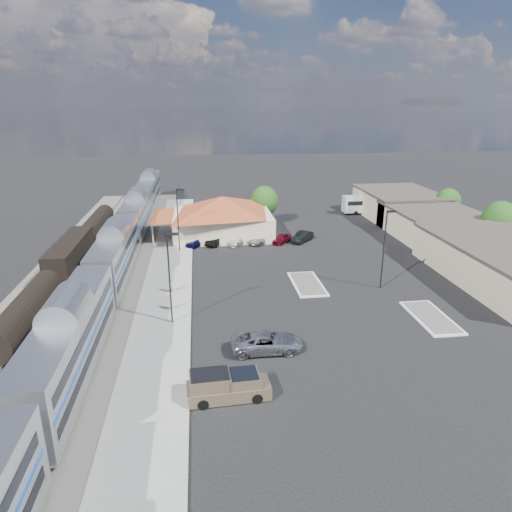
{
  "coord_description": "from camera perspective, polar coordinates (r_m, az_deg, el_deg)",
  "views": [
    {
      "loc": [
        -8.0,
        -45.69,
        20.01
      ],
      "look_at": [
        -1.61,
        4.75,
        2.8
      ],
      "focal_mm": 32.0,
      "sensor_mm": 36.0,
      "label": 1
    }
  ],
  "objects": [
    {
      "name": "parked_car_b",
      "position": [
        67.42,
        -4.87,
        2.01
      ],
      "size": [
        3.89,
        4.39,
        1.44
      ],
      "primitive_type": "imported",
      "rotation": [
        0.0,
        0.0,
        -0.66
      ],
      "color": "black",
      "rests_on": "ground"
    },
    {
      "name": "coach_bus",
      "position": [
        88.92,
        14.14,
        6.42
      ],
      "size": [
        10.6,
        2.44,
        3.39
      ],
      "rotation": [
        0.0,
        0.0,
        1.58
      ],
      "color": "white",
      "rests_on": "ground"
    },
    {
      "name": "railbed",
      "position": [
        58.74,
        -19.55,
        -2.29
      ],
      "size": [
        16.0,
        100.0,
        0.12
      ],
      "primitive_type": "cube",
      "color": "#4C4944",
      "rests_on": "ground"
    },
    {
      "name": "lamp_plat_n",
      "position": [
        63.48,
        -9.68,
        5.07
      ],
      "size": [
        1.08,
        0.25,
        9.0
      ],
      "color": "black",
      "rests_on": "ground"
    },
    {
      "name": "freight_cars",
      "position": [
        60.68,
        -22.13,
        -0.06
      ],
      "size": [
        2.8,
        46.0,
        4.0
      ],
      "color": "black",
      "rests_on": "ground"
    },
    {
      "name": "person_b",
      "position": [
        50.86,
        -10.71,
        -3.61
      ],
      "size": [
        0.67,
        0.83,
        1.62
      ],
      "primitive_type": "imported",
      "rotation": [
        0.0,
        0.0,
        -1.64
      ],
      "color": "silver",
      "rests_on": "platform"
    },
    {
      "name": "buildings_east",
      "position": [
        72.16,
        23.02,
        2.96
      ],
      "size": [
        14.4,
        51.4,
        4.8
      ],
      "color": "#C6B28C",
      "rests_on": "ground"
    },
    {
      "name": "tree_depot",
      "position": [
        78.14,
        1.04,
        6.89
      ],
      "size": [
        4.71,
        4.71,
        6.63
      ],
      "color": "#382314",
      "rests_on": "ground"
    },
    {
      "name": "tree_east_b",
      "position": [
        73.09,
        28.17,
        3.99
      ],
      "size": [
        4.94,
        4.94,
        6.96
      ],
      "color": "#382314",
      "rests_on": "ground"
    },
    {
      "name": "parked_car_e",
      "position": [
        68.18,
        3.23,
        2.18
      ],
      "size": [
        3.59,
        3.98,
        1.31
      ],
      "primitive_type": "imported",
      "rotation": [
        0.0,
        0.0,
        -0.67
      ],
      "color": "maroon",
      "rests_on": "ground"
    },
    {
      "name": "parked_car_d",
      "position": [
        67.97,
        0.53,
        2.17
      ],
      "size": [
        4.95,
        4.99,
        1.34
      ],
      "primitive_type": "imported",
      "rotation": [
        0.0,
        0.0,
        -0.78
      ],
      "color": "gray",
      "rests_on": "ground"
    },
    {
      "name": "person_a",
      "position": [
        46.74,
        -10.63,
        -5.63
      ],
      "size": [
        0.47,
        0.65,
        1.66
      ],
      "primitive_type": "imported",
      "rotation": [
        0.0,
        0.0,
        1.45
      ],
      "color": "gold",
      "rests_on": "platform"
    },
    {
      "name": "parked_car_a",
      "position": [
        67.11,
        -7.34,
        1.79
      ],
      "size": [
        3.88,
        3.94,
        1.34
      ],
      "primitive_type": "imported",
      "rotation": [
        0.0,
        0.0,
        -0.77
      ],
      "color": "#0C0F3F",
      "rests_on": "ground"
    },
    {
      "name": "suv",
      "position": [
        39.06,
        1.34,
        -10.71
      ],
      "size": [
        6.05,
        2.86,
        1.67
      ],
      "primitive_type": "imported",
      "rotation": [
        0.0,
        0.0,
        1.56
      ],
      "color": "#999AA0",
      "rests_on": "ground"
    },
    {
      "name": "lamp_plat_s",
      "position": [
        42.42,
        -10.69,
        -1.88
      ],
      "size": [
        1.08,
        0.25,
        9.0
      ],
      "color": "black",
      "rests_on": "ground"
    },
    {
      "name": "ground",
      "position": [
        50.52,
        2.5,
        -4.65
      ],
      "size": [
        280.0,
        280.0,
        0.0
      ],
      "primitive_type": "plane",
      "color": "black",
      "rests_on": "ground"
    },
    {
      "name": "tree_east_c",
      "position": [
        84.66,
        22.83,
        6.18
      ],
      "size": [
        4.41,
        4.41,
        6.21
      ],
      "color": "#382314",
      "rests_on": "ground"
    },
    {
      "name": "traffic_island_south",
      "position": [
        53.06,
        6.41,
        -3.46
      ],
      "size": [
        3.3,
        7.5,
        0.21
      ],
      "color": "silver",
      "rests_on": "ground"
    },
    {
      "name": "traffic_island_north",
      "position": [
        47.97,
        21.05,
        -7.16
      ],
      "size": [
        3.3,
        7.5,
        0.21
      ],
      "color": "silver",
      "rests_on": "ground"
    },
    {
      "name": "parked_car_f",
      "position": [
        69.06,
        5.81,
        2.42
      ],
      "size": [
        4.21,
        4.55,
        1.52
      ],
      "primitive_type": "imported",
      "rotation": [
        0.0,
        0.0,
        -0.71
      ],
      "color": "black",
      "rests_on": "ground"
    },
    {
      "name": "passenger_train",
      "position": [
        56.27,
        -17.09,
        0.11
      ],
      "size": [
        3.0,
        104.0,
        5.55
      ],
      "color": "silver",
      "rests_on": "ground"
    },
    {
      "name": "pickup_truck",
      "position": [
        33.57,
        -3.45,
        -15.91
      ],
      "size": [
        5.98,
        2.45,
        2.03
      ],
      "rotation": [
        0.0,
        0.0,
        1.62
      ],
      "color": "#967D5C",
      "rests_on": "ground"
    },
    {
      "name": "platform",
      "position": [
        55.54,
        -10.87,
        -2.67
      ],
      "size": [
        5.5,
        92.0,
        0.18
      ],
      "primitive_type": "cube",
      "color": "gray",
      "rests_on": "ground"
    },
    {
      "name": "parked_car_c",
      "position": [
        67.35,
        -2.13,
        1.97
      ],
      "size": [
        4.41,
        4.4,
        1.29
      ],
      "primitive_type": "imported",
      "rotation": [
        0.0,
        0.0,
        -0.79
      ],
      "color": "silver",
      "rests_on": "ground"
    },
    {
      "name": "lamp_lot",
      "position": [
        52.03,
        15.84,
        1.59
      ],
      "size": [
        1.08,
        0.25,
        9.0
      ],
      "color": "black",
      "rests_on": "ground"
    },
    {
      "name": "station_depot",
      "position": [
        71.79,
        -4.28,
        5.05
      ],
      "size": [
        18.35,
        12.24,
        6.2
      ],
      "color": "#BEAA8B",
      "rests_on": "ground"
    }
  ]
}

